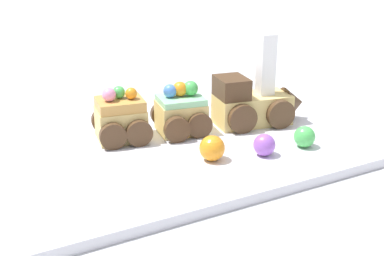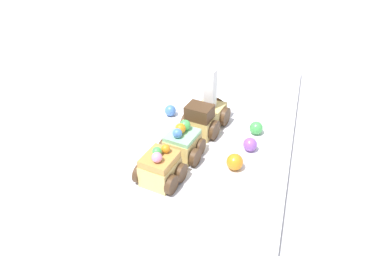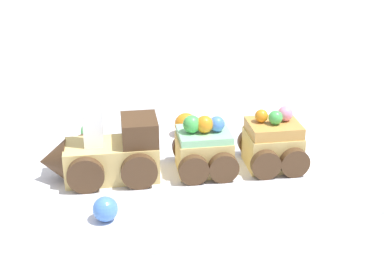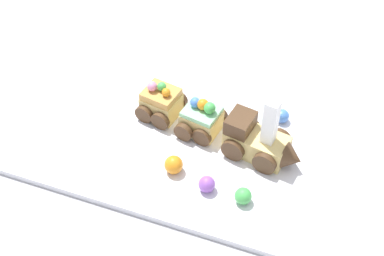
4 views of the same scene
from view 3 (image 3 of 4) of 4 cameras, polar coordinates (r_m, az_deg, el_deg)
name	(u,v)px [view 3 (image 3 of 4)]	position (r m, az deg, el deg)	size (l,w,h in m)	color
ground_plane	(170,171)	(0.64, -2.35, -4.65)	(10.00, 10.00, 0.00)	#B2B2B7
display_board	(170,167)	(0.64, -2.36, -4.17)	(0.80, 0.33, 0.01)	white
cake_train_locomotive	(105,153)	(0.59, -9.25, -2.60)	(0.14, 0.09, 0.12)	#E5C675
cake_car_mint	(204,150)	(0.60, 1.26, -2.32)	(0.08, 0.08, 0.07)	#E5C675
cake_car_caramel	(273,144)	(0.62, 8.61, -1.73)	(0.08, 0.08, 0.07)	#E5C675
gumball_purple	(137,127)	(0.70, -5.92, 0.14)	(0.03, 0.03, 0.03)	#9956C6
gumball_orange	(186,124)	(0.70, -0.66, 0.39)	(0.03, 0.03, 0.03)	orange
gumball_blue	(105,209)	(0.52, -9.23, -8.53)	(0.02, 0.02, 0.02)	#4C84E0
gumball_green	(91,132)	(0.69, -10.72, -0.40)	(0.03, 0.03, 0.03)	#4CBC56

